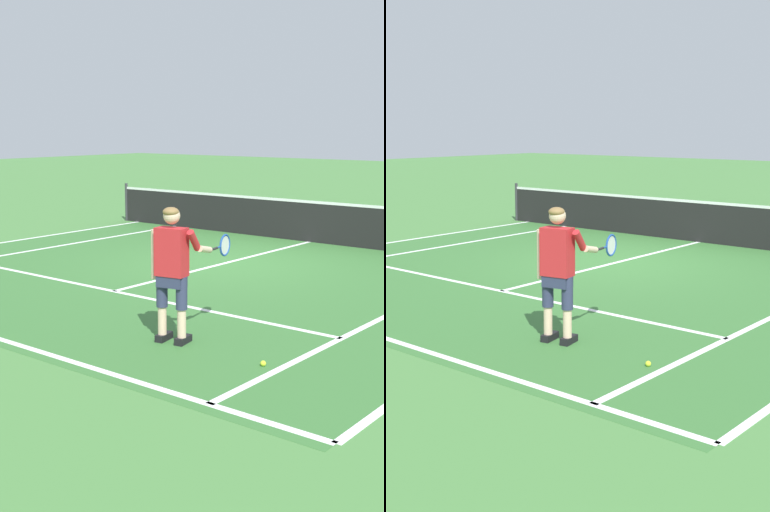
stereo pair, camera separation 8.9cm
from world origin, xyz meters
The scene contains 9 objects.
ground_plane centered at (0.00, 0.00, 0.00)m, with size 80.00×80.00×0.00m, color #477F3D.
court_inner_surface centered at (0.00, -1.36, 0.00)m, with size 10.98×9.57×0.00m, color #387033.
line_service centered at (0.00, -3.17, 0.00)m, with size 8.23×0.10×0.01m, color white.
line_centre_service centered at (0.00, 0.03, 0.00)m, with size 0.10×6.40×0.01m, color white.
line_singles_left centered at (-4.12, -1.36, 0.00)m, with size 0.10×9.17×0.01m, color white.
line_doubles_left centered at (-5.49, -1.36, 0.00)m, with size 0.10×9.17×0.01m, color white.
tennis_net centered at (0.00, 3.23, 0.50)m, with size 11.96×0.08×1.07m.
tennis_player centered at (2.54, -4.64, 0.99)m, with size 0.59×1.19×1.71m.
tennis_ball_near_feet centered at (3.91, -4.68, 0.03)m, with size 0.07×0.07×0.07m, color #CCE02D.
Camera 2 is at (8.13, -11.02, 2.69)m, focal length 49.24 mm.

